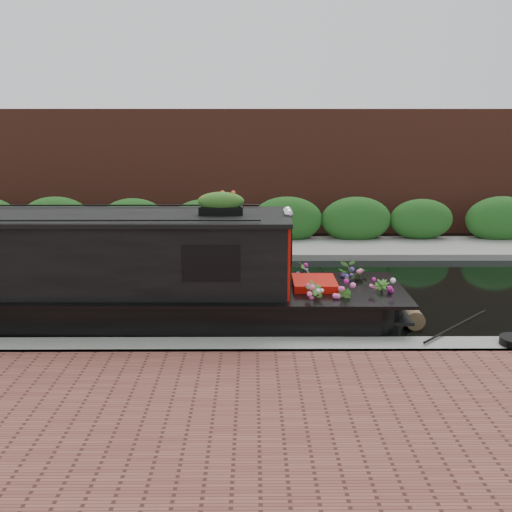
{
  "coord_description": "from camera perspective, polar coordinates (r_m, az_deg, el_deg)",
  "views": [
    {
      "loc": [
        1.32,
        -11.79,
        3.8
      ],
      "look_at": [
        1.39,
        -0.6,
        1.03
      ],
      "focal_mm": 40.0,
      "sensor_mm": 36.0,
      "label": 1
    }
  ],
  "objects": [
    {
      "name": "far_brick_wall",
      "position": [
        19.41,
        -4.24,
        2.57
      ],
      "size": [
        40.0,
        1.0,
        8.0
      ],
      "primitive_type": "cube",
      "color": "brown",
      "rests_on": "ground"
    },
    {
      "name": "far_bank_path",
      "position": [
        16.49,
        -4.92,
        0.52
      ],
      "size": [
        40.0,
        2.4,
        0.34
      ],
      "primitive_type": "cube",
      "color": "gray",
      "rests_on": "ground"
    },
    {
      "name": "narrowboat",
      "position": [
        10.84,
        -18.53,
        -2.84
      ],
      "size": [
        11.65,
        2.16,
        2.72
      ],
      "rotation": [
        0.0,
        0.0,
        -0.01
      ],
      "color": "black",
      "rests_on": "ground"
    },
    {
      "name": "rope_fender",
      "position": [
        10.91,
        15.45,
        -6.03
      ],
      "size": [
        0.35,
        0.36,
        0.35
      ],
      "primitive_type": "cylinder",
      "rotation": [
        1.57,
        0.0,
        0.0
      ],
      "color": "brown",
      "rests_on": "ground"
    },
    {
      "name": "near_bank_coping",
      "position": [
        9.39,
        -8.52,
        -10.12
      ],
      "size": [
        40.0,
        0.6,
        0.5
      ],
      "primitive_type": "cube",
      "color": "gray",
      "rests_on": "ground"
    },
    {
      "name": "ground",
      "position": [
        12.45,
        -6.42,
        -3.95
      ],
      "size": [
        80.0,
        80.0,
        0.0
      ],
      "primitive_type": "plane",
      "color": "black",
      "rests_on": "ground"
    },
    {
      "name": "far_hedge",
      "position": [
        17.36,
        -4.69,
        1.21
      ],
      "size": [
        40.0,
        1.1,
        2.8
      ],
      "primitive_type": "cube",
      "color": "#21561C",
      "rests_on": "ground"
    }
  ]
}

